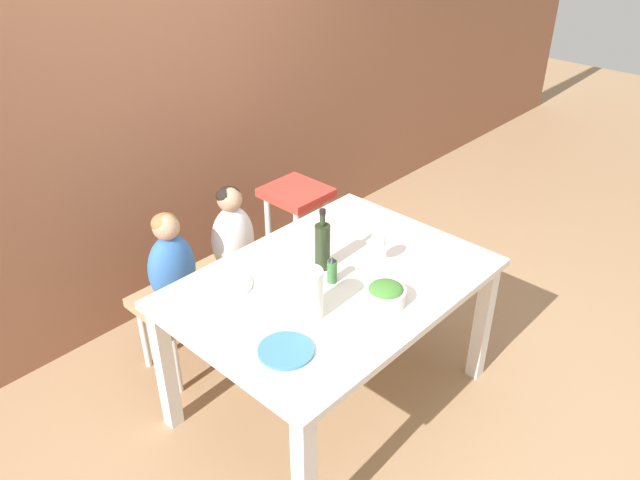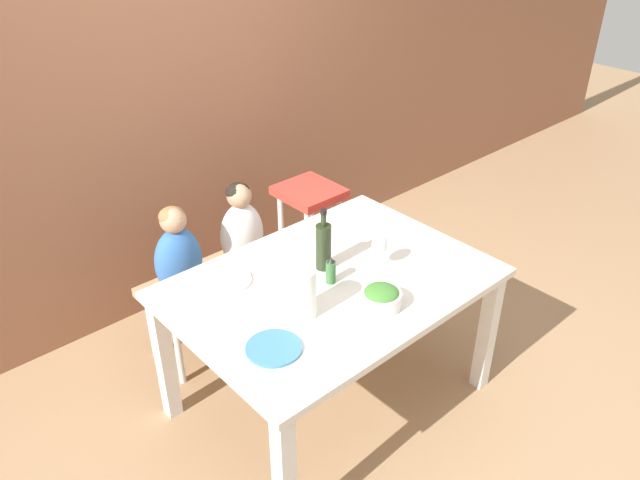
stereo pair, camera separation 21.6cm
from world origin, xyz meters
name	(u,v)px [view 1 (the left image)]	position (x,y,z in m)	size (l,w,h in m)	color
ground_plane	(331,396)	(0.00, 0.00, 0.00)	(14.00, 14.00, 0.00)	#9E7A56
wall_back	(147,86)	(0.00, 1.34, 1.35)	(10.00, 0.06, 2.70)	#8E5B42
dining_table	(332,296)	(0.00, 0.00, 0.64)	(1.43, 1.02, 0.74)	silver
chair_far_left	(178,310)	(-0.36, 0.75, 0.37)	(0.38, 0.41, 0.44)	silver
chair_far_center	(236,279)	(0.03, 0.75, 0.37)	(0.38, 0.41, 0.44)	silver
chair_right_highchair	(297,215)	(0.52, 0.75, 0.58)	(0.32, 0.35, 0.76)	silver
person_child_left	(171,261)	(-0.36, 0.75, 0.68)	(0.25, 0.18, 0.49)	#3366B2
person_child_center	(232,232)	(0.03, 0.75, 0.68)	(0.25, 0.18, 0.49)	silver
wine_bottle	(322,245)	(0.04, 0.10, 0.86)	(0.07, 0.07, 0.31)	#232D19
paper_towel_roll	(310,294)	(-0.26, -0.11, 0.85)	(0.11, 0.11, 0.23)	white
wine_glass_near	(378,242)	(0.24, -0.07, 0.86)	(0.07, 0.07, 0.18)	white
salad_bowl_large	(386,294)	(0.03, -0.28, 0.78)	(0.18, 0.18, 0.10)	silver
dinner_plate_front_left	(286,350)	(-0.49, -0.20, 0.74)	(0.22, 0.22, 0.01)	teal
dinner_plate_back_left	(228,285)	(-0.36, 0.31, 0.74)	(0.22, 0.22, 0.01)	silver
condiment_bottle_hot_sauce	(332,270)	(-0.01, -0.01, 0.80)	(0.05, 0.05, 0.13)	#336633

